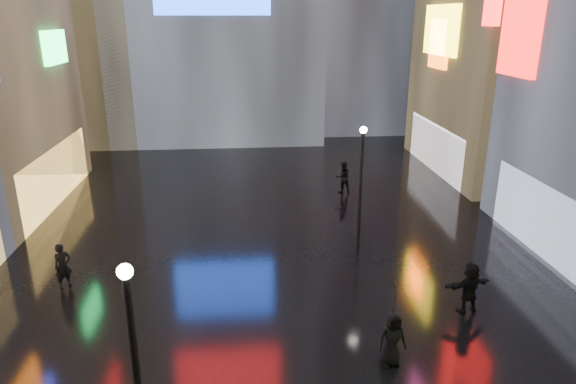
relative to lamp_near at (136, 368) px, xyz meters
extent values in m
plane|color=black|center=(3.38, 12.33, -2.94)|extent=(140.00, 140.00, 0.00)
cube|color=#FFC659|center=(-7.72, 18.33, -1.44)|extent=(0.20, 10.00, 3.00)
cube|color=#1CFF5E|center=(-7.47, 20.15, 4.97)|extent=(0.25, 3.00, 1.71)
cube|color=white|center=(14.48, 9.33, -1.44)|extent=(0.20, 9.00, 3.00)
cube|color=#FF0E0C|center=(14.23, 13.46, 5.64)|extent=(0.25, 2.99, 3.26)
cube|color=white|center=(14.48, 22.33, -1.44)|extent=(0.20, 9.00, 3.00)
cube|color=yellow|center=(14.23, 22.65, 5.71)|extent=(0.25, 4.92, 2.91)
cube|color=#FF620C|center=(14.23, 22.77, 4.90)|extent=(0.25, 2.63, 2.87)
sphere|color=white|center=(0.00, 0.00, 2.11)|extent=(0.30, 0.30, 0.30)
cylinder|color=black|center=(7.14, 11.69, -0.44)|extent=(0.16, 0.16, 5.00)
sphere|color=white|center=(7.14, 11.69, 2.11)|extent=(0.30, 0.30, 0.30)
imported|color=black|center=(6.26, 3.43, -2.12)|extent=(0.87, 0.62, 1.65)
imported|color=black|center=(9.60, 5.89, -2.04)|extent=(1.75, 0.86, 1.81)
imported|color=black|center=(-4.45, 8.81, -2.09)|extent=(0.74, 0.71, 1.70)
imported|color=black|center=(7.75, 18.51, -2.06)|extent=(0.97, 0.81, 1.78)
imported|color=black|center=(6.26, 3.43, -0.82)|extent=(1.41, 1.42, 0.95)
camera|label=1|loc=(2.23, -8.61, 6.53)|focal=32.00mm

